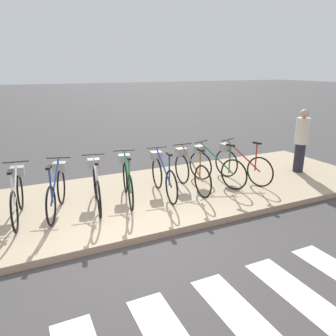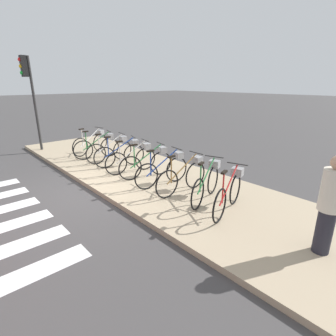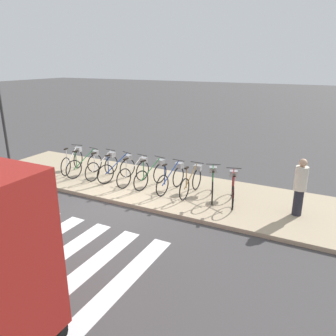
% 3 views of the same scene
% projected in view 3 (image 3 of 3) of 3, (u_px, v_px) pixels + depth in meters
% --- Properties ---
extents(ground_plane, '(120.00, 120.00, 0.00)m').
position_uv_depth(ground_plane, '(118.00, 205.00, 10.12)').
color(ground_plane, '#423F3F').
extents(sidewalk, '(12.79, 3.39, 0.12)m').
position_uv_depth(sidewalk, '(146.00, 185.00, 11.54)').
color(sidewalk, tan).
rests_on(sidewalk, ground_plane).
extents(parked_bicycle_0, '(0.56, 1.63, 1.03)m').
position_uv_depth(parked_bicycle_0, '(73.00, 160.00, 12.72)').
color(parked_bicycle_0, black).
rests_on(parked_bicycle_0, sidewalk).
extents(parked_bicycle_1, '(0.50, 1.65, 1.03)m').
position_uv_depth(parked_bicycle_1, '(86.00, 163.00, 12.31)').
color(parked_bicycle_1, black).
rests_on(parked_bicycle_1, sidewalk).
extents(parked_bicycle_2, '(0.46, 1.67, 1.03)m').
position_uv_depth(parked_bicycle_2, '(104.00, 165.00, 12.07)').
color(parked_bicycle_2, black).
rests_on(parked_bicycle_2, sidewalk).
extents(parked_bicycle_3, '(0.65, 1.60, 1.03)m').
position_uv_depth(parked_bicycle_3, '(119.00, 168.00, 11.76)').
color(parked_bicycle_3, black).
rests_on(parked_bicycle_3, sidewalk).
extents(parked_bicycle_4, '(0.46, 1.66, 1.03)m').
position_uv_depth(parked_bicycle_4, '(135.00, 171.00, 11.40)').
color(parked_bicycle_4, black).
rests_on(parked_bicycle_4, sidewalk).
extents(parked_bicycle_5, '(0.52, 1.64, 1.03)m').
position_uv_depth(parked_bicycle_5, '(153.00, 174.00, 11.18)').
color(parked_bicycle_5, black).
rests_on(parked_bicycle_5, sidewalk).
extents(parked_bicycle_6, '(0.46, 1.67, 1.03)m').
position_uv_depth(parked_bicycle_6, '(172.00, 178.00, 10.79)').
color(parked_bicycle_6, black).
rests_on(parked_bicycle_6, sidewalk).
extents(parked_bicycle_7, '(0.46, 1.67, 1.03)m').
position_uv_depth(parked_bicycle_7, '(192.00, 181.00, 10.53)').
color(parked_bicycle_7, black).
rests_on(parked_bicycle_7, sidewalk).
extents(parked_bicycle_8, '(0.67, 1.59, 1.03)m').
position_uv_depth(parked_bicycle_8, '(213.00, 183.00, 10.30)').
color(parked_bicycle_8, black).
rests_on(parked_bicycle_8, sidewalk).
extents(parked_bicycle_9, '(0.62, 1.61, 1.03)m').
position_uv_depth(parked_bicycle_9, '(233.00, 188.00, 9.93)').
color(parked_bicycle_9, black).
rests_on(parked_bicycle_9, sidewalk).
extents(pedestrian, '(0.34, 0.34, 1.64)m').
position_uv_depth(pedestrian, '(300.00, 186.00, 8.93)').
color(pedestrian, '#23232D').
rests_on(pedestrian, sidewalk).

